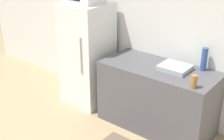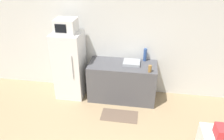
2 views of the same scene
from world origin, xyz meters
name	(u,v)px [view 1 (image 1 of 2)]	position (x,y,z in m)	size (l,w,h in m)	color
wall_back	(168,29)	(0.00, 3.19, 1.30)	(8.00, 0.06, 2.60)	silver
refrigerator	(88,54)	(-1.11, 2.77, 0.79)	(0.64, 0.66, 1.57)	silver
counter	(157,97)	(0.12, 2.80, 0.44)	(1.54, 0.70, 0.89)	#4C4C51
sink_basin	(175,68)	(0.32, 2.86, 0.92)	(0.38, 0.33, 0.06)	#9EA3A8
bottle_tall	(204,59)	(0.60, 3.07, 1.04)	(0.08, 0.08, 0.30)	#2D4C8C
bottle_short	(194,82)	(0.72, 2.53, 0.97)	(0.07, 0.07, 0.15)	olive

